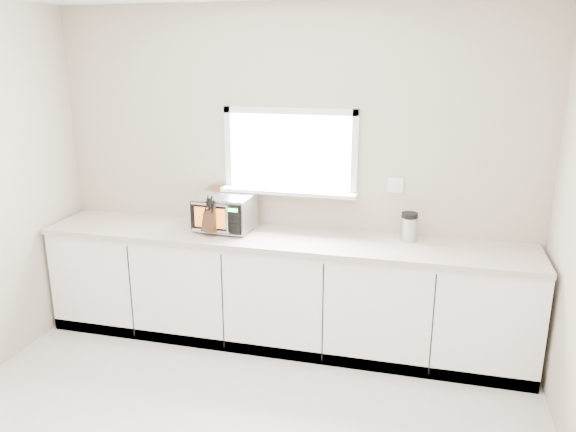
% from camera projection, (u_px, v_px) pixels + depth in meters
% --- Properties ---
extents(back_wall, '(4.00, 0.17, 2.70)m').
position_uv_depth(back_wall, '(291.00, 174.00, 4.60)').
color(back_wall, '#B9AD93').
rests_on(back_wall, ground).
extents(cabinets, '(3.92, 0.60, 0.88)m').
position_uv_depth(cabinets, '(282.00, 292.00, 4.58)').
color(cabinets, white).
rests_on(cabinets, ground).
extents(countertop, '(3.92, 0.64, 0.04)m').
position_uv_depth(countertop, '(281.00, 239.00, 4.44)').
color(countertop, beige).
rests_on(countertop, cabinets).
extents(microwave, '(0.47, 0.40, 0.29)m').
position_uv_depth(microwave, '(225.00, 212.00, 4.56)').
color(microwave, black).
rests_on(microwave, countertop).
extents(knife_block, '(0.17, 0.25, 0.33)m').
position_uv_depth(knife_block, '(215.00, 217.00, 4.46)').
color(knife_block, '#432E18').
rests_on(knife_block, countertop).
extents(cutting_board, '(0.33, 0.08, 0.33)m').
position_uv_depth(cutting_board, '(217.00, 204.00, 4.78)').
color(cutting_board, olive).
rests_on(cutting_board, countertop).
extents(coffee_grinder, '(0.15, 0.15, 0.22)m').
position_uv_depth(coffee_grinder, '(409.00, 226.00, 4.32)').
color(coffee_grinder, '#B4B7BC').
rests_on(coffee_grinder, countertop).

